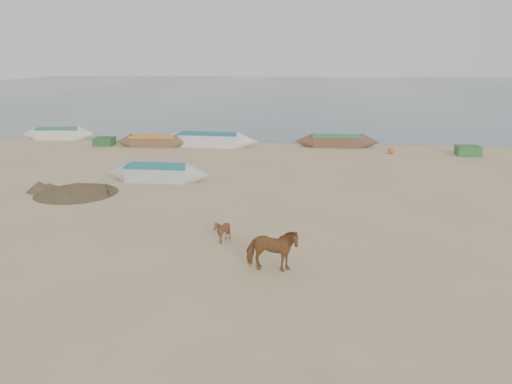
# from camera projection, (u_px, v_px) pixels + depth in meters

# --- Properties ---
(ground) EXTENTS (140.00, 140.00, 0.00)m
(ground) POSITION_uv_depth(u_px,v_px,m) (243.00, 250.00, 17.30)
(ground) COLOR tan
(ground) RESTS_ON ground
(sea) EXTENTS (160.00, 160.00, 0.00)m
(sea) POSITION_uv_depth(u_px,v_px,m) (300.00, 90.00, 95.88)
(sea) COLOR slate
(sea) RESTS_ON ground
(cow_adult) EXTENTS (1.69, 0.82, 1.41)m
(cow_adult) POSITION_uv_depth(u_px,v_px,m) (272.00, 250.00, 15.46)
(cow_adult) COLOR brown
(cow_adult) RESTS_ON ground
(calf_front) EXTENTS (1.01, 0.97, 0.87)m
(calf_front) POSITION_uv_depth(u_px,v_px,m) (222.00, 231.00, 17.92)
(calf_front) COLOR #552F1A
(calf_front) RESTS_ON ground
(near_canoe) EXTENTS (5.65, 1.43, 0.87)m
(near_canoe) POSITION_uv_depth(u_px,v_px,m) (158.00, 173.00, 26.74)
(near_canoe) COLOR beige
(near_canoe) RESTS_ON ground
(debris_pile) EXTENTS (5.29, 5.29, 0.52)m
(debris_pile) POSITION_uv_depth(u_px,v_px,m) (76.00, 188.00, 24.33)
(debris_pile) COLOR brown
(debris_pile) RESTS_ON ground
(waterline_canoes) EXTENTS (57.59, 4.76, 1.00)m
(waterline_canoes) POSITION_uv_depth(u_px,v_px,m) (219.00, 140.00, 37.21)
(waterline_canoes) COLOR brown
(waterline_canoes) RESTS_ON ground
(beach_clutter) EXTENTS (45.91, 4.82, 0.64)m
(beach_clutter) POSITION_uv_depth(u_px,v_px,m) (335.00, 145.00, 35.68)
(beach_clutter) COLOR #295C2C
(beach_clutter) RESTS_ON ground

